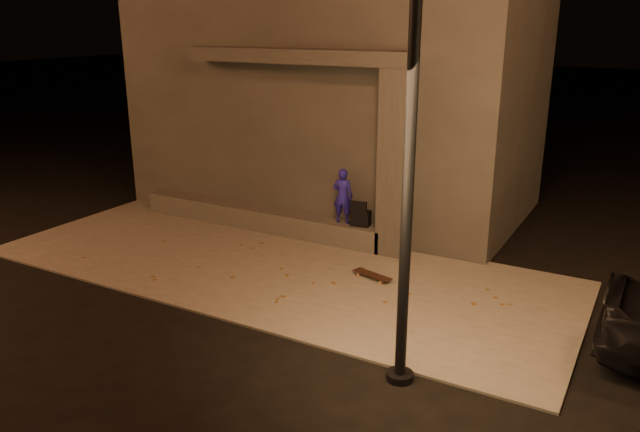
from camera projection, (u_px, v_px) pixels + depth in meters
The scene contains 10 objects.
ground at pixel (204, 308), 10.09m from camera, with size 120.00×120.00×0.00m, color black.
sidewalk at pixel (272, 267), 11.75m from camera, with size 11.00×4.40×0.04m, color #69635C.
building at pixel (338, 100), 15.17m from camera, with size 9.00×5.10×5.22m.
ledge at pixel (259, 218), 13.83m from camera, with size 6.00×0.55×0.45m, color #4F4C48.
column at pixel (396, 164), 11.86m from camera, with size 0.55×0.55×3.60m, color #3D3A37.
canopy at pixel (297, 56), 12.34m from camera, with size 5.00×0.70×0.28m, color #3D3A37.
skateboarder at pixel (343, 196), 12.62m from camera, with size 0.41×0.27×1.13m, color #231AAD.
backpack at pixel (361, 217), 12.54m from camera, with size 0.41×0.30×0.54m.
skateboard at pixel (372, 275), 11.13m from camera, with size 0.80×0.39×0.08m.
street_lamp_0 at pixel (413, 77), 6.94m from camera, with size 0.36×0.36×6.77m.
Camera 1 is at (6.13, -7.07, 4.47)m, focal length 35.00 mm.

